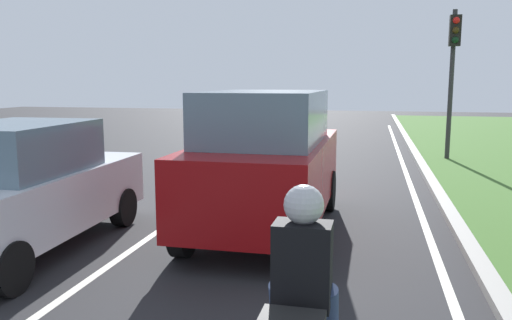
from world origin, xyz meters
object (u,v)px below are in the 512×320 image
Objects in this scene: car_suv_ahead at (267,161)px; car_sedan_left_lane at (23,189)px; traffic_light_near_right at (453,58)px; rider_person at (303,262)px.

car_sedan_left_lane is at bearing -150.95° from car_suv_ahead.
car_sedan_left_lane is 0.96× the size of traffic_light_near_right.
car_suv_ahead is 1.04× the size of car_sedan_left_lane.
traffic_light_near_right is (3.96, 8.53, 1.94)m from car_suv_ahead.
traffic_light_near_right is (2.76, 13.12, 1.92)m from rider_person.
rider_person is 0.26× the size of traffic_light_near_right.
car_suv_ahead is 3.87× the size of rider_person.
car_suv_ahead is 0.99× the size of traffic_light_near_right.
car_sedan_left_lane is 3.73× the size of rider_person.
car_sedan_left_lane is at bearing -124.82° from traffic_light_near_right.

